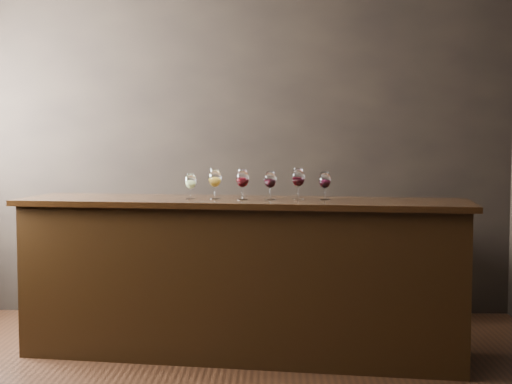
{
  "coord_description": "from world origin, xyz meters",
  "views": [
    {
      "loc": [
        0.51,
        -3.87,
        1.48
      ],
      "look_at": [
        0.36,
        1.0,
        1.14
      ],
      "focal_mm": 50.0,
      "sensor_mm": 36.0,
      "label": 1
    }
  ],
  "objects_px": {
    "bar_counter": "(242,280)",
    "glass_red_d": "(325,181)",
    "glass_white": "(191,182)",
    "glass_red_a": "(243,179)",
    "glass_amber": "(215,179)",
    "glass_red_c": "(298,178)",
    "back_bar_shelf": "(224,268)",
    "glass_red_b": "(270,180)"
  },
  "relations": [
    {
      "from": "glass_white",
      "to": "glass_amber",
      "type": "xyz_separation_m",
      "value": [
        0.17,
        0.01,
        0.02
      ]
    },
    {
      "from": "back_bar_shelf",
      "to": "glass_amber",
      "type": "xyz_separation_m",
      "value": [
        0.01,
        -1.01,
        0.8
      ]
    },
    {
      "from": "back_bar_shelf",
      "to": "glass_red_b",
      "type": "distance_m",
      "value": 1.37
    },
    {
      "from": "bar_counter",
      "to": "glass_red_c",
      "type": "height_order",
      "value": "glass_red_c"
    },
    {
      "from": "glass_red_b",
      "to": "glass_white",
      "type": "bearing_deg",
      "value": 176.95
    },
    {
      "from": "back_bar_shelf",
      "to": "bar_counter",
      "type": "bearing_deg",
      "value": -79.14
    },
    {
      "from": "bar_counter",
      "to": "glass_white",
      "type": "distance_m",
      "value": 0.77
    },
    {
      "from": "back_bar_shelf",
      "to": "glass_white",
      "type": "distance_m",
      "value": 1.29
    },
    {
      "from": "glass_white",
      "to": "glass_red_b",
      "type": "relative_size",
      "value": 0.9
    },
    {
      "from": "glass_white",
      "to": "glass_amber",
      "type": "height_order",
      "value": "glass_amber"
    },
    {
      "from": "glass_amber",
      "to": "glass_red_b",
      "type": "distance_m",
      "value": 0.38
    },
    {
      "from": "bar_counter",
      "to": "glass_amber",
      "type": "relative_size",
      "value": 14.59
    },
    {
      "from": "bar_counter",
      "to": "back_bar_shelf",
      "type": "relative_size",
      "value": 1.27
    },
    {
      "from": "glass_red_a",
      "to": "glass_red_b",
      "type": "distance_m",
      "value": 0.19
    },
    {
      "from": "back_bar_shelf",
      "to": "glass_white",
      "type": "xyz_separation_m",
      "value": [
        -0.15,
        -1.02,
        0.78
      ]
    },
    {
      "from": "glass_amber",
      "to": "glass_red_b",
      "type": "height_order",
      "value": "glass_amber"
    },
    {
      "from": "glass_amber",
      "to": "glass_red_d",
      "type": "relative_size",
      "value": 1.06
    },
    {
      "from": "back_bar_shelf",
      "to": "glass_red_b",
      "type": "relative_size",
      "value": 12.1
    },
    {
      "from": "glass_red_d",
      "to": "glass_white",
      "type": "bearing_deg",
      "value": 178.09
    },
    {
      "from": "glass_amber",
      "to": "glass_red_a",
      "type": "relative_size",
      "value": 0.99
    },
    {
      "from": "bar_counter",
      "to": "glass_red_b",
      "type": "xyz_separation_m",
      "value": [
        0.2,
        -0.02,
        0.69
      ]
    },
    {
      "from": "glass_amber",
      "to": "glass_red_b",
      "type": "bearing_deg",
      "value": -6.29
    },
    {
      "from": "glass_red_a",
      "to": "glass_red_c",
      "type": "xyz_separation_m",
      "value": [
        0.38,
        0.05,
        0.0
      ]
    },
    {
      "from": "bar_counter",
      "to": "back_bar_shelf",
      "type": "bearing_deg",
      "value": 108.73
    },
    {
      "from": "glass_amber",
      "to": "glass_red_c",
      "type": "xyz_separation_m",
      "value": [
        0.57,
        -0.01,
        0.01
      ]
    },
    {
      "from": "glass_red_a",
      "to": "glass_red_c",
      "type": "relative_size",
      "value": 0.97
    },
    {
      "from": "back_bar_shelf",
      "to": "glass_red_a",
      "type": "xyz_separation_m",
      "value": [
        0.21,
        -1.06,
        0.8
      ]
    },
    {
      "from": "glass_white",
      "to": "glass_red_a",
      "type": "bearing_deg",
      "value": -6.23
    },
    {
      "from": "glass_red_a",
      "to": "glass_red_d",
      "type": "height_order",
      "value": "glass_red_a"
    },
    {
      "from": "bar_counter",
      "to": "glass_amber",
      "type": "distance_m",
      "value": 0.73
    },
    {
      "from": "glass_white",
      "to": "glass_red_d",
      "type": "xyz_separation_m",
      "value": [
        0.92,
        -0.03,
        0.01
      ]
    },
    {
      "from": "glass_red_d",
      "to": "glass_red_b",
      "type": "bearing_deg",
      "value": 179.79
    },
    {
      "from": "glass_red_b",
      "to": "glass_red_c",
      "type": "xyz_separation_m",
      "value": [
        0.19,
        0.04,
        0.01
      ]
    },
    {
      "from": "glass_red_a",
      "to": "glass_red_d",
      "type": "relative_size",
      "value": 1.08
    },
    {
      "from": "glass_amber",
      "to": "glass_red_a",
      "type": "distance_m",
      "value": 0.2
    },
    {
      "from": "back_bar_shelf",
      "to": "glass_red_d",
      "type": "xyz_separation_m",
      "value": [
        0.77,
        -1.05,
        0.79
      ]
    },
    {
      "from": "bar_counter",
      "to": "glass_red_d",
      "type": "distance_m",
      "value": 0.9
    },
    {
      "from": "bar_counter",
      "to": "glass_red_d",
      "type": "height_order",
      "value": "glass_red_d"
    },
    {
      "from": "glass_white",
      "to": "glass_red_d",
      "type": "height_order",
      "value": "glass_red_d"
    },
    {
      "from": "bar_counter",
      "to": "glass_red_b",
      "type": "distance_m",
      "value": 0.72
    },
    {
      "from": "glass_red_a",
      "to": "glass_red_b",
      "type": "relative_size",
      "value": 1.06
    },
    {
      "from": "glass_white",
      "to": "glass_red_a",
      "type": "relative_size",
      "value": 0.85
    }
  ]
}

